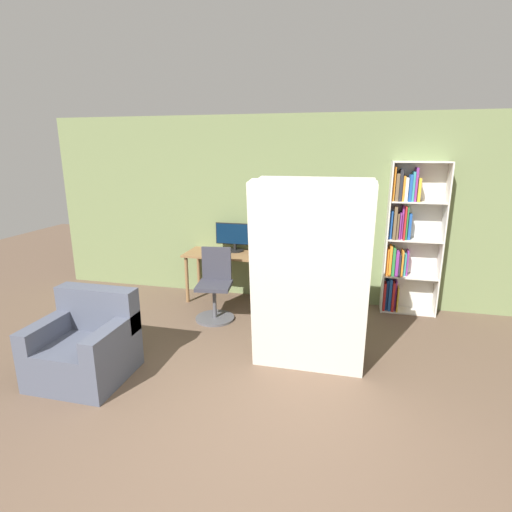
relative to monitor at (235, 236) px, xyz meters
name	(u,v)px	position (x,y,z in m)	size (l,w,h in m)	color
ground_plane	(246,459)	(1.02, -3.22, -0.96)	(16.00, 16.00, 0.00)	brown
wall_back	(306,211)	(1.02, 0.18, 0.39)	(8.00, 0.06, 2.70)	#6B7A4C
desk	(232,260)	(0.00, -0.15, -0.32)	(1.38, 0.59, 0.73)	brown
monitor	(235,236)	(0.00, 0.00, 0.00)	(0.59, 0.26, 0.43)	black
office_chair	(215,290)	(-0.04, -0.84, -0.57)	(0.52, 0.52, 0.95)	#4C4C51
bookshelf	(406,238)	(2.42, 0.03, 0.09)	(0.73, 0.30, 2.07)	beige
mattress_near	(310,281)	(1.32, -1.91, 0.02)	(1.13, 0.45, 1.95)	beige
mattress_far	(313,271)	(1.32, -1.54, 0.02)	(1.13, 0.39, 1.95)	beige
armchair	(86,346)	(-0.82, -2.48, -0.64)	(0.85, 0.80, 0.85)	#474C5B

